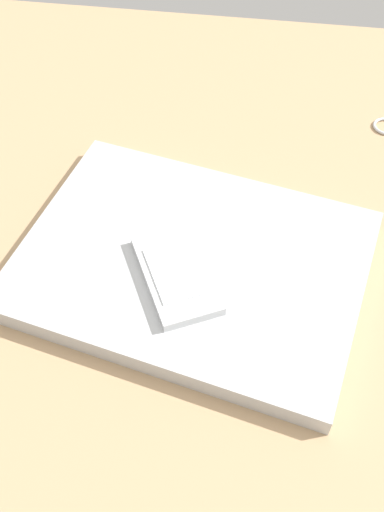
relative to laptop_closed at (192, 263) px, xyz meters
The scene contains 3 objects.
desk_surface 9.37cm from the laptop_closed, 35.16° to the right, with size 120.00×80.00×3.00cm, color tan.
laptop_closed is the anchor object (origin of this frame).
cell_phone_on_laptop 3.16cm from the laptop_closed, 68.16° to the left, with size 9.58×11.67×1.07cm.
Camera 1 is at (-12.54, 40.75, 48.60)cm, focal length 43.62 mm.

